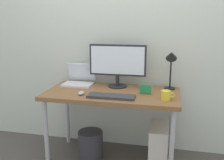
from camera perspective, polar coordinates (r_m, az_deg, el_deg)
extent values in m
plane|color=#4C4742|center=(2.86, 0.00, -17.06)|extent=(6.00, 6.00, 0.00)
cube|color=silver|center=(2.85, 1.75, 10.35)|extent=(4.40, 0.04, 2.60)
cube|color=brown|center=(2.57, 0.00, -3.03)|extent=(1.32, 0.66, 0.04)
cylinder|color=#B2B2B7|center=(2.66, -14.30, -11.48)|extent=(0.04, 0.04, 0.70)
cylinder|color=#B2B2B7|center=(2.40, 13.02, -14.21)|extent=(0.04, 0.04, 0.70)
cylinder|color=#B2B2B7|center=(3.11, -9.79, -7.49)|extent=(0.04, 0.04, 0.70)
cylinder|color=#B2B2B7|center=(2.90, 13.01, -9.27)|extent=(0.04, 0.04, 0.70)
cylinder|color=#232328|center=(2.75, 1.21, -1.35)|extent=(0.20, 0.20, 0.01)
cylinder|color=#232328|center=(2.74, 1.22, -0.09)|extent=(0.04, 0.04, 0.11)
cube|color=#232328|center=(2.69, 1.24, 4.40)|extent=(0.60, 0.03, 0.32)
cube|color=white|center=(2.68, 1.17, 4.35)|extent=(0.56, 0.01, 0.29)
cube|color=silver|center=(2.83, -7.58, -0.99)|extent=(0.32, 0.22, 0.02)
cube|color=silver|center=(2.93, -6.73, 1.77)|extent=(0.32, 0.07, 0.21)
cube|color=white|center=(2.92, -6.78, 1.78)|extent=(0.30, 0.05, 0.18)
cylinder|color=black|center=(2.73, 12.61, -1.80)|extent=(0.11, 0.11, 0.01)
cylinder|color=black|center=(2.69, 12.79, 1.54)|extent=(0.02, 0.02, 0.31)
cone|color=black|center=(2.62, 12.99, 5.34)|extent=(0.11, 0.14, 0.13)
cube|color=#333338|center=(2.38, -0.18, -3.63)|extent=(0.44, 0.14, 0.02)
ellipsoid|color=#B2B2B7|center=(2.48, -6.81, -2.86)|extent=(0.06, 0.09, 0.03)
cylinder|color=yellow|center=(2.36, 11.80, -3.29)|extent=(0.09, 0.09, 0.09)
torus|color=yellow|center=(2.36, 13.13, -3.26)|extent=(0.05, 0.01, 0.05)
cube|color=#268C4C|center=(2.50, 7.37, -2.03)|extent=(0.11, 0.02, 0.09)
cube|color=silver|center=(2.71, 10.24, -14.11)|extent=(0.18, 0.36, 0.42)
cylinder|color=#333338|center=(2.83, -4.75, -14.06)|extent=(0.26, 0.26, 0.30)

